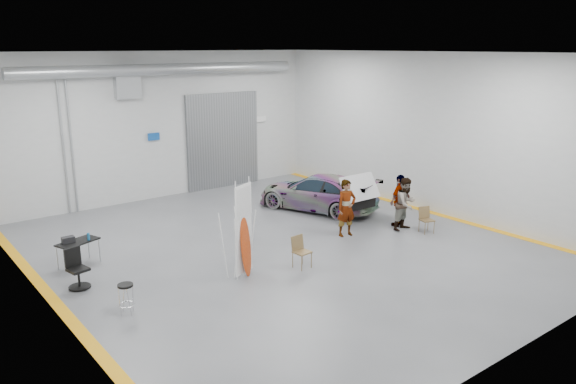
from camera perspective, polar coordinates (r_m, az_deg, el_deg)
ground at (r=17.90m, az=-0.68°, el=-5.62°), size 16.00×16.00×0.00m
room_shell at (r=18.86m, az=-4.28°, el=8.14°), size 14.02×16.18×6.01m
sedan_car at (r=21.78m, az=3.02°, el=-0.02°), size 3.46×5.15×1.38m
person_a at (r=18.78m, az=5.96°, el=-1.62°), size 0.77×0.57×1.93m
person_b at (r=19.73m, az=11.88°, el=-1.19°), size 0.96×0.77×1.85m
person_c at (r=20.10m, az=11.33°, el=-0.84°), size 1.13×0.58×1.87m
surfboard_display at (r=15.36m, az=-4.66°, el=-4.73°), size 0.74×0.43×2.77m
folding_chair_near at (r=16.23m, az=1.40°, el=-6.72°), size 0.47×0.49×0.93m
folding_chair_far at (r=19.74m, az=13.87°, el=-3.27°), size 0.52×0.55×0.88m
shop_stool at (r=14.08m, az=-16.10°, el=-10.42°), size 0.39×0.39×0.76m
work_table at (r=17.32m, az=-20.80°, el=-4.75°), size 1.30×0.95×0.96m
office_chair at (r=15.89m, az=-20.61°, el=-7.51°), size 0.57×0.58×1.07m
trunk_lid at (r=20.09m, az=7.04°, el=0.72°), size 1.61×0.98×0.04m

